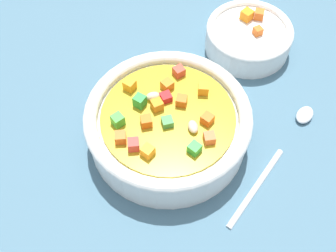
# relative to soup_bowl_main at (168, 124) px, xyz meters

# --- Properties ---
(ground_plane) EXTENTS (1.40, 1.40, 0.02)m
(ground_plane) POSITION_rel_soup_bowl_main_xyz_m (-0.00, 0.00, -0.04)
(ground_plane) COLOR #42667A
(soup_bowl_main) EXTENTS (0.21, 0.21, 0.07)m
(soup_bowl_main) POSITION_rel_soup_bowl_main_xyz_m (0.00, 0.00, 0.00)
(soup_bowl_main) COLOR white
(soup_bowl_main) RESTS_ON ground_plane
(spoon) EXTENTS (0.21, 0.03, 0.01)m
(spoon) POSITION_rel_soup_bowl_main_xyz_m (-0.08, 0.13, -0.03)
(spoon) COLOR silver
(spoon) RESTS_ON ground_plane
(side_bowl_small) EXTENTS (0.13, 0.13, 0.05)m
(side_bowl_small) POSITION_rel_soup_bowl_main_xyz_m (-0.20, -0.02, -0.01)
(side_bowl_small) COLOR white
(side_bowl_small) RESTS_ON ground_plane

